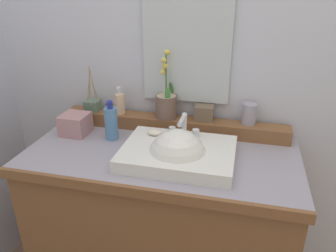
{
  "coord_description": "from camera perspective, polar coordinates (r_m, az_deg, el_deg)",
  "views": [
    {
      "loc": [
        0.34,
        -1.27,
        1.56
      ],
      "look_at": [
        0.04,
        -0.01,
        0.97
      ],
      "focal_mm": 35.28,
      "sensor_mm": 36.0,
      "label": 1
    }
  ],
  "objects": [
    {
      "name": "back_ledge",
      "position": [
        1.69,
        0.83,
        0.32
      ],
      "size": [
        1.15,
        0.1,
        0.07
      ],
      "primitive_type": "cube",
      "color": "brown",
      "rests_on": "vanity_cabinet"
    },
    {
      "name": "mirror",
      "position": [
        1.62,
        3.26,
        14.27
      ],
      "size": [
        0.43,
        0.02,
        0.58
      ],
      "primitive_type": "cube",
      "color": "silver"
    },
    {
      "name": "tissue_box",
      "position": [
        1.71,
        -15.71,
        0.32
      ],
      "size": [
        0.13,
        0.13,
        0.1
      ],
      "primitive_type": "cube",
      "rotation": [
        0.0,
        0.0,
        -0.02
      ],
      "color": "#AE7E81",
      "rests_on": "vanity_cabinet"
    },
    {
      "name": "sink_basin",
      "position": [
        1.42,
        1.68,
        -5.15
      ],
      "size": [
        0.48,
        0.36,
        0.28
      ],
      "color": "white",
      "rests_on": "vanity_cabinet"
    },
    {
      "name": "soap_bar",
      "position": [
        1.52,
        -2.31,
        -1.14
      ],
      "size": [
        0.07,
        0.04,
        0.02
      ],
      "primitive_type": "ellipsoid",
      "color": "silver",
      "rests_on": "sink_basin"
    },
    {
      "name": "trinket_box",
      "position": [
        1.65,
        6.22,
        2.28
      ],
      "size": [
        0.1,
        0.08,
        0.08
      ],
      "primitive_type": "cube",
      "rotation": [
        0.0,
        0.0,
        0.05
      ],
      "color": "brown",
      "rests_on": "back_ledge"
    },
    {
      "name": "vanity_cabinet",
      "position": [
        1.74,
        -1.08,
        -16.6
      ],
      "size": [
        1.23,
        0.61,
        0.84
      ],
      "color": "brown",
      "rests_on": "ground"
    },
    {
      "name": "tumbler_cup",
      "position": [
        1.64,
        13.86,
        2.05
      ],
      "size": [
        0.07,
        0.07,
        0.1
      ],
      "primitive_type": "cylinder",
      "color": "#9893A2",
      "rests_on": "back_ledge"
    },
    {
      "name": "wall_back",
      "position": [
        1.72,
        2.25,
        17.59
      ],
      "size": [
        2.73,
        0.2,
        2.71
      ],
      "primitive_type": "cube",
      "color": "silver",
      "rests_on": "ground"
    },
    {
      "name": "lotion_bottle",
      "position": [
        1.61,
        -9.8,
        0.55
      ],
      "size": [
        0.06,
        0.07,
        0.2
      ],
      "color": "#4F7DAD",
      "rests_on": "vanity_cabinet"
    },
    {
      "name": "potted_plant",
      "position": [
        1.66,
        -0.31,
        4.0
      ],
      "size": [
        0.11,
        0.11,
        0.34
      ],
      "color": "brown",
      "rests_on": "back_ledge"
    },
    {
      "name": "soap_dispenser",
      "position": [
        1.73,
        -8.33,
        3.99
      ],
      "size": [
        0.05,
        0.05,
        0.14
      ],
      "color": "beige",
      "rests_on": "back_ledge"
    },
    {
      "name": "reed_diffuser",
      "position": [
        1.81,
        -12.91,
        3.57
      ],
      "size": [
        0.08,
        0.08,
        0.24
      ],
      "color": "slate",
      "rests_on": "back_ledge"
    }
  ]
}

